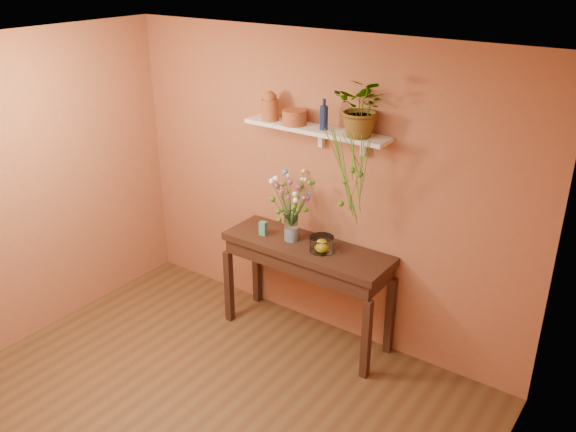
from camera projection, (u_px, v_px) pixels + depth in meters
room at (146, 283)px, 3.79m from camera, size 4.04×4.04×2.70m
sideboard at (307, 259)px, 5.27m from camera, size 1.53×0.49×0.93m
wall_shelf at (317, 130)px, 4.93m from camera, size 1.30×0.24×0.19m
terracotta_jug at (270, 106)px, 5.09m from camera, size 0.16×0.16×0.25m
terracotta_pot at (294, 117)px, 4.98m from camera, size 0.22×0.22×0.12m
blue_bottle at (324, 117)px, 4.83m from camera, size 0.08×0.08×0.25m
spider_plant at (363, 107)px, 4.59m from camera, size 0.45×0.40×0.46m
plant_fronds at (350, 177)px, 4.66m from camera, size 0.45×0.31×0.78m
glass_vase at (291, 228)px, 5.26m from camera, size 0.12×0.12×0.26m
bouquet at (290, 194)px, 5.14m from camera, size 0.39×0.42×0.49m
glass_bowl at (322, 244)px, 5.09m from camera, size 0.21×0.21×0.13m
lemon at (322, 247)px, 5.08m from camera, size 0.09×0.09×0.09m
carton at (263, 228)px, 5.37m from camera, size 0.07×0.05×0.13m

